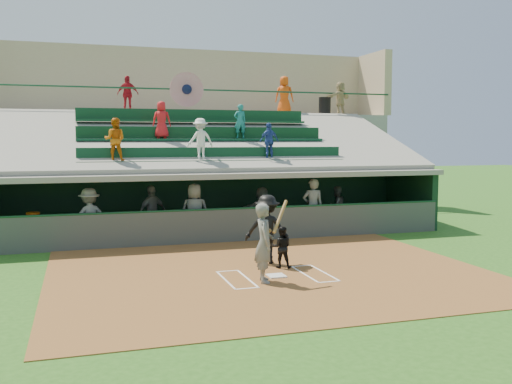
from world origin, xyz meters
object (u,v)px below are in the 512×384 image
object	(u,v)px
home_plate	(276,276)
water_cooler	(33,219)
trash_bin	(325,106)
catcher	(281,247)
batter_at_plate	(264,243)
white_table	(34,235)

from	to	relation	value
home_plate	water_cooler	distance (m)	8.77
water_cooler	trash_bin	world-z (taller)	trash_bin
catcher	water_cooler	size ratio (longest dim) A/B	2.64
home_plate	water_cooler	xyz separation A→B (m)	(-6.06, 6.29, 0.84)
batter_at_plate	trash_bin	bearing A→B (deg)	60.78
batter_at_plate	water_cooler	world-z (taller)	batter_at_plate
water_cooler	trash_bin	xyz separation A→B (m)	(13.16, 6.79, 4.17)
white_table	trash_bin	bearing A→B (deg)	9.14
water_cooler	home_plate	bearing A→B (deg)	-46.04
home_plate	water_cooler	bearing A→B (deg)	133.96
home_plate	catcher	distance (m)	1.11
catcher	white_table	bearing A→B (deg)	-20.05
home_plate	trash_bin	bearing A→B (deg)	61.50
catcher	trash_bin	distance (m)	14.62
home_plate	catcher	size ratio (longest dim) A/B	0.39
water_cooler	trash_bin	distance (m)	15.39
white_table	batter_at_plate	bearing A→B (deg)	-68.37
home_plate	trash_bin	world-z (taller)	trash_bin
home_plate	batter_at_plate	world-z (taller)	batter_at_plate
home_plate	white_table	size ratio (longest dim) A/B	0.60
batter_at_plate	trash_bin	size ratio (longest dim) A/B	2.21
catcher	batter_at_plate	bearing A→B (deg)	74.85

